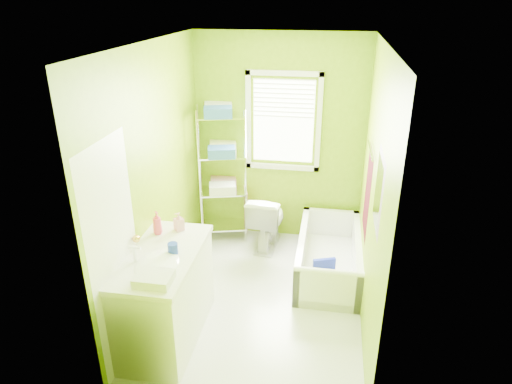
% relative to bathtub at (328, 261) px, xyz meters
% --- Properties ---
extents(ground, '(2.90, 2.90, 0.00)m').
position_rel_bathtub_xyz_m(ground, '(-0.70, -0.60, -0.15)').
color(ground, silver).
rests_on(ground, ground).
extents(room_envelope, '(2.14, 2.94, 2.62)m').
position_rel_bathtub_xyz_m(room_envelope, '(-0.70, -0.60, 1.39)').
color(room_envelope, '#709507').
rests_on(room_envelope, ground).
extents(window, '(0.92, 0.05, 1.22)m').
position_rel_bathtub_xyz_m(window, '(-0.65, 0.82, 1.46)').
color(window, white).
rests_on(window, ground).
extents(door, '(0.09, 0.80, 2.00)m').
position_rel_bathtub_xyz_m(door, '(-1.74, -1.60, 0.85)').
color(door, white).
rests_on(door, ground).
extents(right_wall_decor, '(0.04, 1.48, 1.17)m').
position_rel_bathtub_xyz_m(right_wall_decor, '(0.33, -0.62, 1.17)').
color(right_wall_decor, '#40070D').
rests_on(right_wall_decor, ground).
extents(bathtub, '(0.70, 1.49, 0.48)m').
position_rel_bathtub_xyz_m(bathtub, '(0.00, 0.00, 0.00)').
color(bathtub, white).
rests_on(bathtub, ground).
extents(toilet, '(0.46, 0.74, 0.73)m').
position_rel_bathtub_xyz_m(toilet, '(-0.79, 0.50, 0.21)').
color(toilet, white).
rests_on(toilet, ground).
extents(vanity, '(0.61, 1.20, 1.12)m').
position_rel_bathtub_xyz_m(vanity, '(-1.46, -1.33, 0.32)').
color(vanity, white).
rests_on(vanity, ground).
extents(wire_shelf_unit, '(0.66, 0.55, 1.77)m').
position_rel_bathtub_xyz_m(wire_shelf_unit, '(-1.38, 0.66, 0.93)').
color(wire_shelf_unit, silver).
rests_on(wire_shelf_unit, ground).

